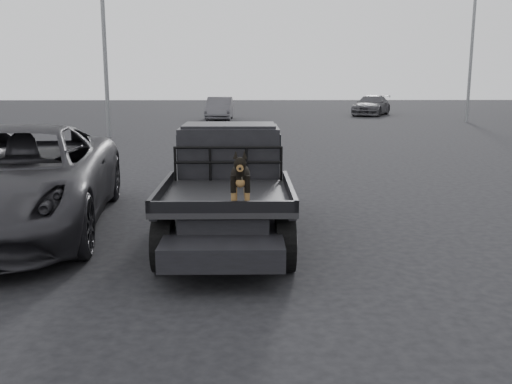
{
  "coord_description": "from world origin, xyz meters",
  "views": [
    {
      "loc": [
        0.45,
        -7.62,
        2.61
      ],
      "look_at": [
        0.55,
        -0.58,
        1.19
      ],
      "focal_mm": 40.0,
      "sensor_mm": 36.0,
      "label": 1
    }
  ],
  "objects_px": {
    "flatbed_ute": "(228,210)",
    "distant_car_a": "(220,109)",
    "parked_suv": "(16,179)",
    "dog": "(240,179)",
    "distant_car_b": "(372,105)"
  },
  "relations": [
    {
      "from": "flatbed_ute",
      "to": "distant_car_a",
      "type": "relative_size",
      "value": 1.26
    },
    {
      "from": "dog",
      "to": "parked_suv",
      "type": "relative_size",
      "value": 0.11
    },
    {
      "from": "dog",
      "to": "parked_suv",
      "type": "xyz_separation_m",
      "value": [
        -3.88,
        2.29,
        -0.39
      ]
    },
    {
      "from": "dog",
      "to": "flatbed_ute",
      "type": "bearing_deg",
      "value": 97.23
    },
    {
      "from": "flatbed_ute",
      "to": "parked_suv",
      "type": "height_order",
      "value": "parked_suv"
    },
    {
      "from": "parked_suv",
      "to": "distant_car_a",
      "type": "bearing_deg",
      "value": 77.9
    },
    {
      "from": "dog",
      "to": "distant_car_b",
      "type": "relative_size",
      "value": 0.16
    },
    {
      "from": "parked_suv",
      "to": "distant_car_b",
      "type": "distance_m",
      "value": 32.97
    },
    {
      "from": "dog",
      "to": "distant_car_a",
      "type": "height_order",
      "value": "dog"
    },
    {
      "from": "distant_car_b",
      "to": "dog",
      "type": "bearing_deg",
      "value": -79.78
    },
    {
      "from": "flatbed_ute",
      "to": "parked_suv",
      "type": "distance_m",
      "value": 3.71
    },
    {
      "from": "parked_suv",
      "to": "distant_car_a",
      "type": "relative_size",
      "value": 1.51
    },
    {
      "from": "flatbed_ute",
      "to": "dog",
      "type": "relative_size",
      "value": 7.3
    },
    {
      "from": "distant_car_b",
      "to": "flatbed_ute",
      "type": "bearing_deg",
      "value": -80.99
    },
    {
      "from": "flatbed_ute",
      "to": "parked_suv",
      "type": "xyz_separation_m",
      "value": [
        -3.65,
        0.5,
        0.44
      ]
    }
  ]
}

